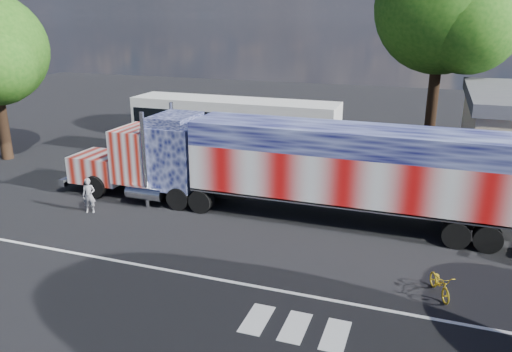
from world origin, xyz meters
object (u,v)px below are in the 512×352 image
(coach_bus, at_px, (234,129))
(semi_truck, at_px, (290,165))
(woman, at_px, (89,196))
(tree_ne_a, at_px, (445,7))
(bicycle, at_px, (440,284))

(coach_bus, bearing_deg, semi_truck, -53.18)
(coach_bus, relative_size, woman, 7.96)
(coach_bus, xyz_separation_m, tree_ne_a, (11.76, 5.76, 7.30))
(woman, bearing_deg, semi_truck, -2.96)
(semi_truck, xyz_separation_m, bicycle, (6.61, -5.14, -1.96))
(coach_bus, height_order, woman, coach_bus)
(bicycle, bearing_deg, tree_ne_a, 70.53)
(tree_ne_a, bearing_deg, bicycle, -87.83)
(woman, distance_m, tree_ne_a, 23.66)
(woman, xyz_separation_m, bicycle, (15.43, -2.24, -0.41))
(tree_ne_a, bearing_deg, coach_bus, -153.91)
(semi_truck, distance_m, tree_ne_a, 16.34)
(coach_bus, distance_m, bicycle, 18.06)
(semi_truck, xyz_separation_m, coach_bus, (-5.86, 7.82, -0.39))
(semi_truck, xyz_separation_m, tree_ne_a, (5.90, 13.58, 6.91))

